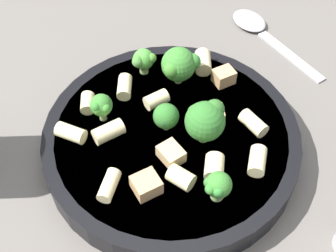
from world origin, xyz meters
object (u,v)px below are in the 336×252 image
at_px(rigatoni_1, 106,185).
at_px(pasta_bowl, 168,140).
at_px(chicken_chunk_2, 221,77).
at_px(chicken_chunk_0, 143,185).
at_px(broccoli_floret_4, 140,60).
at_px(rigatoni_7, 105,132).
at_px(rigatoni_3, 250,123).
at_px(broccoli_floret_1, 202,120).
at_px(rigatoni_0, 211,167).
at_px(broccoli_floret_3, 98,106).
at_px(chicken_chunk_3, 164,154).
at_px(broccoli_floret_0, 175,64).
at_px(broccoli_floret_2, 163,117).
at_px(rigatoni_5, 121,87).
at_px(broccoli_floret_5, 214,186).
at_px(rigatoni_8, 254,161).
at_px(rigatoni_2, 200,62).
at_px(rigatoni_6, 177,178).
at_px(chicken_chunk_1, 213,113).
at_px(spoon, 257,29).
at_px(rigatoni_4, 153,100).
at_px(rigatoni_10, 84,103).
at_px(rigatoni_9, 68,133).

bearing_deg(rigatoni_1, pasta_bowl, 140.27).
bearing_deg(pasta_bowl, chicken_chunk_2, 141.67).
bearing_deg(chicken_chunk_0, broccoli_floret_4, -176.47).
bearing_deg(rigatoni_7, broccoli_floret_4, 161.61).
bearing_deg(rigatoni_3, rigatoni_1, -61.83).
xyz_separation_m(broccoli_floret_1, chicken_chunk_2, (-0.08, 0.02, -0.02)).
relative_size(broccoli_floret_4, rigatoni_0, 1.30).
distance_m(broccoli_floret_3, chicken_chunk_3, 0.08).
bearing_deg(broccoli_floret_0, broccoli_floret_2, -10.06).
relative_size(rigatoni_5, chicken_chunk_2, 1.31).
bearing_deg(broccoli_floret_0, broccoli_floret_5, 13.31).
height_order(broccoli_floret_2, broccoli_floret_4, same).
bearing_deg(rigatoni_8, broccoli_floret_1, -123.45).
xyz_separation_m(rigatoni_1, rigatoni_2, (-0.16, 0.09, 0.00)).
relative_size(broccoli_floret_4, chicken_chunk_2, 1.43).
bearing_deg(broccoli_floret_4, rigatoni_6, 15.76).
bearing_deg(chicken_chunk_1, spoon, 158.30).
bearing_deg(spoon, rigatoni_4, -39.80).
height_order(broccoli_floret_2, spoon, broccoli_floret_2).
bearing_deg(rigatoni_6, rigatoni_0, 110.30).
bearing_deg(spoon, broccoli_floret_1, -22.28).
xyz_separation_m(broccoli_floret_0, broccoli_floret_2, (0.06, -0.01, -0.01)).
bearing_deg(rigatoni_10, broccoli_floret_4, 133.24).
xyz_separation_m(rigatoni_3, rigatoni_4, (-0.03, -0.10, 0.00)).
bearing_deg(pasta_bowl, broccoli_floret_0, 174.84).
distance_m(broccoli_floret_3, rigatoni_7, 0.03).
distance_m(broccoli_floret_2, rigatoni_3, 0.09).
distance_m(chicken_chunk_1, spoon, 0.18).
distance_m(rigatoni_6, chicken_chunk_2, 0.14).
relative_size(broccoli_floret_1, chicken_chunk_2, 2.21).
bearing_deg(rigatoni_3, rigatoni_8, -1.34).
bearing_deg(broccoli_floret_1, broccoli_floret_2, -107.44).
xyz_separation_m(broccoli_floret_0, broccoli_floret_4, (-0.01, -0.04, -0.01)).
distance_m(broccoli_floret_4, rigatoni_1, 0.15).
bearing_deg(spoon, rigatoni_7, -41.41).
relative_size(broccoli_floret_2, broccoli_floret_5, 0.97).
relative_size(broccoli_floret_4, rigatoni_5, 1.09).
distance_m(broccoli_floret_1, rigatoni_9, 0.13).
bearing_deg(broccoli_floret_3, chicken_chunk_1, 92.38).
bearing_deg(rigatoni_7, broccoli_floret_1, 89.50).
bearing_deg(rigatoni_1, rigatoni_4, 159.05).
height_order(rigatoni_6, chicken_chunk_3, rigatoni_6).
xyz_separation_m(rigatoni_7, chicken_chunk_2, (-0.08, 0.12, -0.00)).
bearing_deg(rigatoni_6, broccoli_floret_5, 64.41).
bearing_deg(rigatoni_2, broccoli_floret_1, -1.50).
distance_m(broccoli_floret_0, rigatoni_9, 0.13).
distance_m(broccoli_floret_1, chicken_chunk_0, 0.08).
relative_size(broccoli_floret_5, chicken_chunk_1, 1.66).
height_order(broccoli_floret_1, rigatoni_5, broccoli_floret_1).
relative_size(broccoli_floret_1, rigatoni_9, 1.62).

